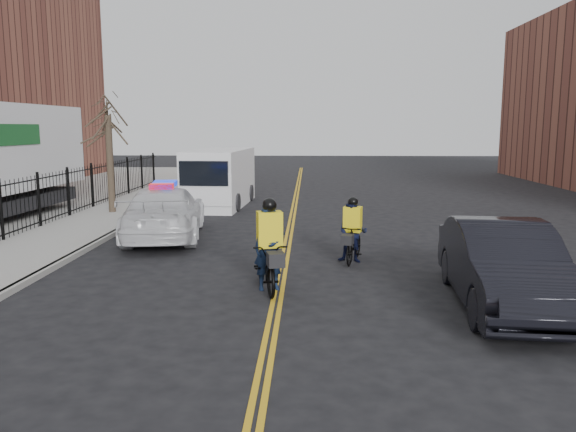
# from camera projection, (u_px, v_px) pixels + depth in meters

# --- Properties ---
(ground) EXTENTS (120.00, 120.00, 0.00)m
(ground) POSITION_uv_depth(u_px,v_px,m) (280.00, 281.00, 13.53)
(ground) COLOR black
(ground) RESTS_ON ground
(center_line_left) EXTENTS (0.10, 60.00, 0.01)m
(center_line_left) POSITION_uv_depth(u_px,v_px,m) (289.00, 224.00, 21.42)
(center_line_left) COLOR gold
(center_line_left) RESTS_ON ground
(center_line_right) EXTENTS (0.10, 60.00, 0.01)m
(center_line_right) POSITION_uv_depth(u_px,v_px,m) (293.00, 224.00, 21.42)
(center_line_right) COLOR gold
(center_line_right) RESTS_ON ground
(sidewalk) EXTENTS (3.00, 60.00, 0.15)m
(sidewalk) POSITION_uv_depth(u_px,v_px,m) (97.00, 221.00, 21.68)
(sidewalk) COLOR #98958F
(sidewalk) RESTS_ON ground
(curb) EXTENTS (0.20, 60.00, 0.15)m
(curb) POSITION_uv_depth(u_px,v_px,m) (136.00, 222.00, 21.63)
(curb) COLOR #98958F
(curb) RESTS_ON ground
(iron_fence) EXTENTS (0.12, 28.00, 2.00)m
(iron_fence) POSITION_uv_depth(u_px,v_px,m) (58.00, 197.00, 21.59)
(iron_fence) COLOR black
(iron_fence) RESTS_ON ground
(street_tree) EXTENTS (3.20, 3.20, 4.80)m
(street_tree) POSITION_uv_depth(u_px,v_px,m) (108.00, 131.00, 23.11)
(street_tree) COLOR #33281E
(street_tree) RESTS_ON sidewalk
(police_cruiser) EXTENTS (3.19, 6.20, 1.88)m
(police_cruiser) POSITION_uv_depth(u_px,v_px,m) (165.00, 213.00, 18.66)
(police_cruiser) COLOR white
(police_cruiser) RESTS_ON ground
(dark_sedan) EXTENTS (2.24, 5.44, 1.75)m
(dark_sedan) POSITION_uv_depth(u_px,v_px,m) (504.00, 265.00, 11.52)
(dark_sedan) COLOR black
(dark_sedan) RESTS_ON ground
(cargo_van) EXTENTS (2.73, 6.42, 2.64)m
(cargo_van) POSITION_uv_depth(u_px,v_px,m) (219.00, 179.00, 26.24)
(cargo_van) COLOR white
(cargo_van) RESTS_ON ground
(cyclist_near) EXTENTS (1.25, 2.27, 2.12)m
(cyclist_near) POSITION_uv_depth(u_px,v_px,m) (270.00, 258.00, 12.75)
(cyclist_near) COLOR black
(cyclist_near) RESTS_ON ground
(cyclist_far) EXTENTS (0.98, 1.86, 1.81)m
(cyclist_far) POSITION_uv_depth(u_px,v_px,m) (352.00, 237.00, 15.37)
(cyclist_far) COLOR black
(cyclist_far) RESTS_ON ground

